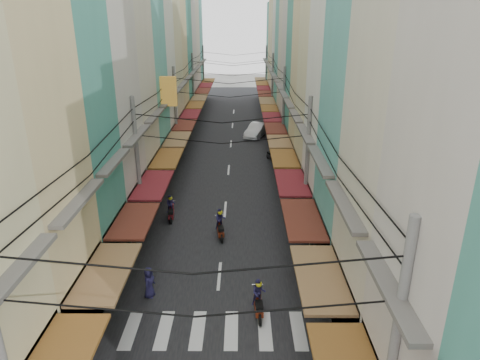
{
  "coord_description": "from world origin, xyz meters",
  "views": [
    {
      "loc": [
        1.12,
        -20.4,
        12.22
      ],
      "look_at": [
        1.01,
        6.18,
        2.08
      ],
      "focal_mm": 32.0,
      "sensor_mm": 36.0,
      "label": 1
    }
  ],
  "objects_px": {
    "traffic_sign": "(315,237)",
    "market_umbrella": "(391,282)",
    "bicycle": "(362,265)",
    "white_car": "(257,137)"
  },
  "relations": [
    {
      "from": "bicycle",
      "to": "market_umbrella",
      "type": "distance_m",
      "value": 5.15
    },
    {
      "from": "market_umbrella",
      "to": "traffic_sign",
      "type": "xyz_separation_m",
      "value": [
        -2.42,
        4.18,
        -0.23
      ]
    },
    {
      "from": "traffic_sign",
      "to": "market_umbrella",
      "type": "bearing_deg",
      "value": -59.93
    },
    {
      "from": "bicycle",
      "to": "traffic_sign",
      "type": "distance_m",
      "value": 3.37
    },
    {
      "from": "traffic_sign",
      "to": "bicycle",
      "type": "bearing_deg",
      "value": 10.11
    },
    {
      "from": "market_umbrella",
      "to": "traffic_sign",
      "type": "distance_m",
      "value": 4.83
    },
    {
      "from": "white_car",
      "to": "market_umbrella",
      "type": "relative_size",
      "value": 2.1
    },
    {
      "from": "market_umbrella",
      "to": "bicycle",
      "type": "bearing_deg",
      "value": 86.44
    },
    {
      "from": "market_umbrella",
      "to": "white_car",
      "type": "bearing_deg",
      "value": 98.25
    },
    {
      "from": "white_car",
      "to": "market_umbrella",
      "type": "height_order",
      "value": "market_umbrella"
    }
  ]
}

